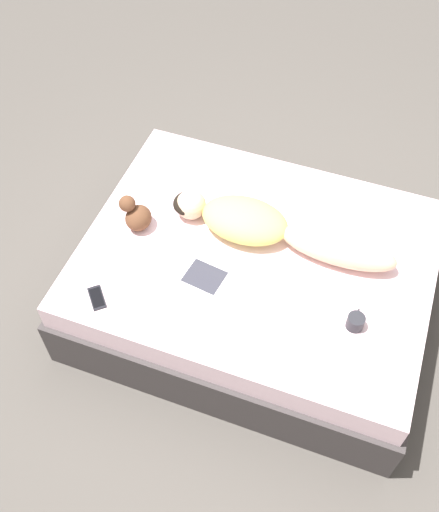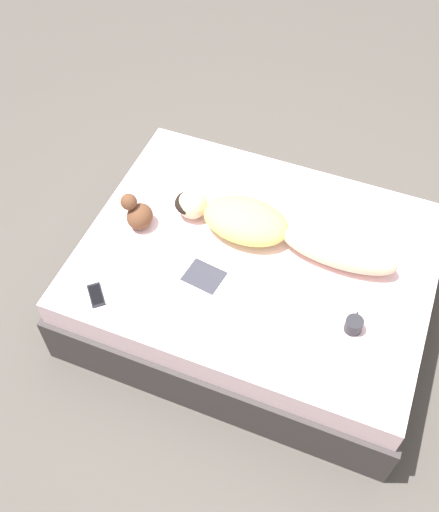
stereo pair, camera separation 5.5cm
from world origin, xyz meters
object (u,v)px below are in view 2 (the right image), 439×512
Objects in this scene: person at (273,229)px; coffee_mug at (354,325)px; cell_phone at (96,295)px; open_magazine at (192,293)px.

person is 0.73m from coffee_mug.
coffee_mug is at bearing -28.16° from cell_phone.
coffee_mug is (0.11, -0.88, 0.04)m from open_magazine.
person is 1.07m from cell_phone.
cell_phone is at bearing 134.80° from person.
coffee_mug is at bearing -74.80° from open_magazine.
person reaches higher than coffee_mug.
cell_phone is at bearing 121.19° from open_magazine.
open_magazine is 3.47× the size of cell_phone.
person is at bearing -20.04° from open_magazine.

